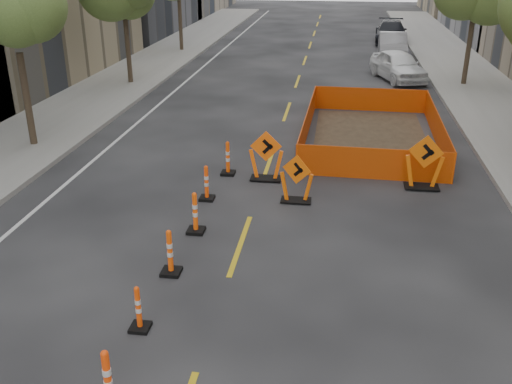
% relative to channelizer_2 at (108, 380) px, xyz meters
% --- Properties ---
extents(ground_plane, '(140.00, 140.00, 0.00)m').
position_rel_channelizer_2_xyz_m(ground_plane, '(1.09, 1.47, -0.55)').
color(ground_plane, black).
extents(sidewalk_left, '(4.00, 90.00, 0.15)m').
position_rel_channelizer_2_xyz_m(sidewalk_left, '(-7.91, 13.47, -0.48)').
color(sidewalk_left, gray).
rests_on(sidewalk_left, ground).
extents(tree_l_b, '(2.80, 2.80, 5.95)m').
position_rel_channelizer_2_xyz_m(tree_l_b, '(-7.31, 11.47, 3.97)').
color(tree_l_b, '#382B1E').
rests_on(tree_l_b, ground).
extents(channelizer_2, '(0.44, 0.44, 1.11)m').
position_rel_channelizer_2_xyz_m(channelizer_2, '(0.00, 0.00, 0.00)').
color(channelizer_2, '#FF420A').
rests_on(channelizer_2, ground).
extents(channelizer_3, '(0.36, 0.36, 0.92)m').
position_rel_channelizer_2_xyz_m(channelizer_3, '(-0.21, 1.98, -0.09)').
color(channelizer_3, '#E74309').
rests_on(channelizer_3, ground).
extents(channelizer_4, '(0.42, 0.42, 1.06)m').
position_rel_channelizer_2_xyz_m(channelizer_4, '(-0.18, 3.96, -0.03)').
color(channelizer_4, '#F34C0A').
rests_on(channelizer_4, ground).
extents(channelizer_5, '(0.42, 0.42, 1.07)m').
position_rel_channelizer_2_xyz_m(channelizer_5, '(-0.11, 5.94, -0.02)').
color(channelizer_5, '#FF520A').
rests_on(channelizer_5, ground).
extents(channelizer_6, '(0.40, 0.40, 1.01)m').
position_rel_channelizer_2_xyz_m(channelizer_6, '(-0.28, 7.92, -0.05)').
color(channelizer_6, '#FF480A').
rests_on(channelizer_6, ground).
extents(channelizer_7, '(0.42, 0.42, 1.07)m').
position_rel_channelizer_2_xyz_m(channelizer_7, '(-0.05, 9.91, -0.02)').
color(channelizer_7, '#E54809').
rests_on(channelizer_7, ground).
extents(chevron_sign_left, '(1.09, 0.71, 1.55)m').
position_rel_channelizer_2_xyz_m(chevron_sign_left, '(1.18, 9.62, 0.22)').
color(chevron_sign_left, '#FF5C0A').
rests_on(chevron_sign_left, ground).
extents(chevron_sign_center, '(1.07, 0.85, 1.40)m').
position_rel_channelizer_2_xyz_m(chevron_sign_center, '(2.21, 8.13, 0.14)').
color(chevron_sign_center, '#E65B09').
rests_on(chevron_sign_center, ground).
extents(chevron_sign_right, '(1.21, 0.88, 1.64)m').
position_rel_channelizer_2_xyz_m(chevron_sign_right, '(5.79, 9.60, 0.27)').
color(chevron_sign_right, '#D95909').
rests_on(chevron_sign_right, ground).
extents(safety_fence, '(4.87, 8.07, 0.99)m').
position_rel_channelizer_2_xyz_m(safety_fence, '(4.49, 14.11, -0.06)').
color(safety_fence, orange).
rests_on(safety_fence, ground).
extents(parked_car_near, '(3.12, 4.83, 1.53)m').
position_rel_channelizer_2_xyz_m(parked_car_near, '(6.29, 24.55, 0.21)').
color(parked_car_near, white).
rests_on(parked_car_near, ground).
extents(parked_car_mid, '(1.80, 4.81, 1.57)m').
position_rel_channelizer_2_xyz_m(parked_car_mid, '(6.47, 30.89, 0.23)').
color(parked_car_mid, gray).
rests_on(parked_car_mid, ground).
extents(parked_car_far, '(2.44, 5.46, 1.55)m').
position_rel_channelizer_2_xyz_m(parked_car_far, '(6.83, 37.30, 0.22)').
color(parked_car_far, black).
rests_on(parked_car_far, ground).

